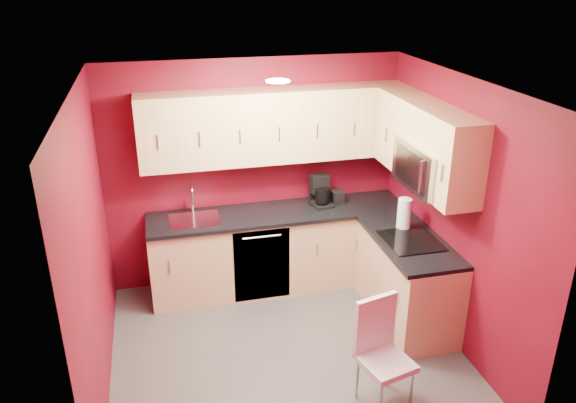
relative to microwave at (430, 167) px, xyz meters
name	(u,v)px	position (x,y,z in m)	size (l,w,h in m)	color
floor	(287,351)	(-1.39, -0.20, -1.66)	(3.20, 3.20, 0.00)	#464441
ceiling	(287,86)	(-1.39, -0.20, 0.84)	(3.20, 3.20, 0.00)	white
wall_back	(254,174)	(-1.39, 1.30, -0.41)	(3.20, 3.20, 0.00)	maroon
wall_front	(344,337)	(-1.39, -1.70, -0.41)	(3.20, 3.20, 0.00)	maroon
wall_left	(91,253)	(-2.99, -0.20, -0.41)	(3.00, 3.00, 0.00)	maroon
wall_right	(456,214)	(0.21, -0.20, -0.41)	(3.00, 3.00, 0.00)	maroon
base_cabinets_back	(279,250)	(-1.19, 1.00, -1.22)	(2.80, 0.60, 0.87)	tan
base_cabinets_right	(407,281)	(-0.09, 0.05, -1.22)	(0.60, 1.30, 0.87)	tan
countertop_back	(279,213)	(-1.19, 0.99, -0.77)	(2.80, 0.63, 0.04)	black
countertop_right	(410,241)	(-0.11, 0.04, -0.77)	(0.63, 1.27, 0.04)	black
upper_cabinets_back	(275,125)	(-1.19, 1.13, 0.17)	(2.80, 0.35, 0.75)	#DABE7B
upper_cabinets_right	(423,135)	(0.03, 0.24, 0.23)	(0.35, 1.55, 0.75)	#DABE7B
microwave	(430,167)	(0.00, 0.00, 0.00)	(0.42, 0.76, 0.42)	silver
cooktop	(411,241)	(-0.11, 0.00, -0.74)	(0.50, 0.55, 0.01)	black
sink	(194,216)	(-2.09, 1.00, -0.72)	(0.52, 0.42, 0.35)	silver
dishwasher_front	(262,265)	(-1.44, 0.71, -1.22)	(0.60, 0.02, 0.82)	black
downlight	(278,81)	(-1.39, 0.10, 0.82)	(0.20, 0.20, 0.01)	white
coffee_maker	(322,191)	(-0.70, 1.03, -0.58)	(0.20, 0.27, 0.34)	black
napkin_holder	(337,197)	(-0.51, 1.06, -0.68)	(0.13, 0.13, 0.14)	black
paper_towel	(404,214)	(-0.07, 0.28, -0.59)	(0.18, 0.18, 0.32)	white
dining_chair	(386,357)	(-0.78, -1.04, -1.19)	(0.38, 0.40, 0.94)	silver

